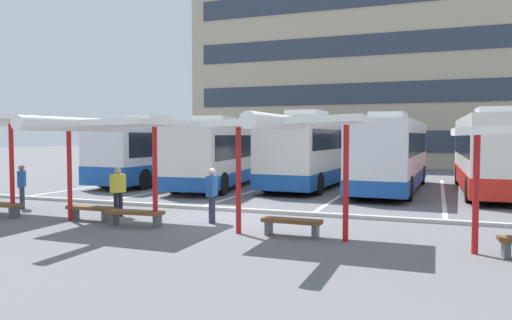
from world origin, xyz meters
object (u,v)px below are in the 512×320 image
waiting_shelter_1 (104,127)px  bench_2 (90,210)px  coach_bus_4 (491,154)px  coach_bus_1 (224,154)px  coach_bus_3 (391,155)px  waiting_shelter_2 (287,125)px  waiting_passenger_0 (22,184)px  waiting_passenger_1 (118,189)px  bench_3 (136,215)px  bench_4 (292,223)px  coach_bus_2 (314,151)px  waiting_passenger_2 (212,192)px  coach_bus_0 (163,152)px

waiting_shelter_1 → bench_2: waiting_shelter_1 is taller
coach_bus_4 → coach_bus_1: bearing=-173.0°
coach_bus_1 → coach_bus_3: coach_bus_3 is taller
coach_bus_3 → bench_2: size_ratio=6.84×
waiting_shelter_2 → waiting_passenger_0: bearing=171.2°
waiting_passenger_0 → waiting_passenger_1: (4.20, -0.20, 0.00)m
bench_2 → bench_3: (1.80, -0.25, 0.00)m
waiting_shelter_1 → coach_bus_1: bearing=96.4°
bench_3 → bench_4: same height
coach_bus_2 → bench_3: coach_bus_2 is taller
coach_bus_4 → waiting_shelter_1: bearing=-131.7°
bench_2 → waiting_shelter_2: size_ratio=0.36×
waiting_shelter_1 → waiting_passenger_2: bearing=27.6°
waiting_passenger_1 → bench_4: bearing=-9.2°
waiting_passenger_2 → bench_2: bearing=-164.9°
coach_bus_0 → coach_bus_2: coach_bus_2 is taller
coach_bus_1 → coach_bus_0: bearing=169.8°
coach_bus_3 → waiting_shelter_2: bearing=-97.1°
coach_bus_1 → bench_4: (6.70, -10.65, -1.31)m
waiting_shelter_2 → bench_4: 2.55m
bench_2 → waiting_passenger_0: size_ratio=0.97×
coach_bus_1 → coach_bus_2: (4.35, 1.51, 0.14)m
waiting_passenger_0 → waiting_shelter_1: bearing=-18.5°
coach_bus_2 → waiting_passenger_1: size_ratio=6.49×
coach_bus_2 → bench_4: 12.47m
bench_4 → waiting_shelter_1: bearing=-175.6°
coach_bus_4 → bench_3: (-10.33, -12.42, -1.42)m
coach_bus_3 → waiting_passenger_0: coach_bus_3 is taller
waiting_passenger_2 → waiting_passenger_1: bearing=-179.6°
coach_bus_2 → bench_3: bearing=-100.1°
waiting_shelter_1 → waiting_passenger_1: bearing=112.4°
coach_bus_3 → waiting_shelter_1: 13.87m
coach_bus_1 → waiting_shelter_1: (1.24, -11.07, 1.21)m
waiting_passenger_2 → coach_bus_1: bearing=112.3°
bench_2 → bench_4: same height
bench_2 → bench_4: 6.37m
coach_bus_2 → coach_bus_3: (3.84, -0.63, -0.08)m
coach_bus_4 → bench_4: bearing=-115.3°
coach_bus_2 → waiting_passenger_2: size_ratio=6.26×
waiting_shelter_2 → waiting_passenger_1: bearing=167.0°
waiting_shelter_1 → coach_bus_0: bearing=113.7°
waiting_shelter_2 → waiting_passenger_2: bearing=152.7°
bench_4 → coach_bus_4: bearing=64.7°
coach_bus_1 → bench_2: (0.34, -10.63, -1.31)m
coach_bus_2 → coach_bus_4: coach_bus_2 is taller
waiting_shelter_1 → waiting_passenger_1: size_ratio=3.11×
coach_bus_4 → coach_bus_3: bearing=-171.2°
coach_bus_1 → waiting_passenger_0: (-3.54, -9.47, -0.75)m
bench_3 → waiting_shelter_2: bearing=-2.3°
coach_bus_2 → bench_4: size_ratio=6.45×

